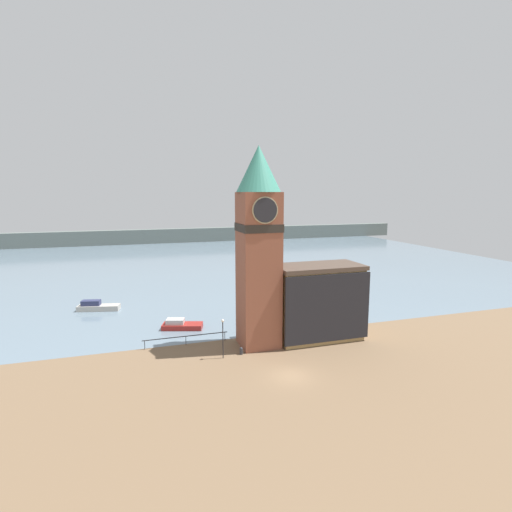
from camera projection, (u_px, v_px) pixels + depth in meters
ground_plane at (291, 376)px, 39.00m from camera, size 160.00×160.00×0.00m
water at (187, 260)px, 106.33m from camera, size 160.00×120.00×0.00m
far_shoreline at (172, 236)px, 143.58m from camera, size 180.00×3.00×5.00m
pier_railing at (186, 337)px, 46.88m from camera, size 9.98×0.08×1.09m
clock_tower at (259, 243)px, 45.16m from camera, size 4.99×4.99×22.88m
pier_building at (318, 302)px, 48.47m from camera, size 10.68×5.58×9.18m
boat_near at (181, 325)px, 52.59m from camera, size 5.59×3.55×1.32m
boat_far at (97, 306)px, 60.83m from camera, size 6.40×3.17×1.56m
mooring_bollard_near at (241, 351)px, 44.17m from camera, size 0.36×0.36×0.82m
lamp_post at (223, 331)px, 42.78m from camera, size 0.32×0.32×4.38m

